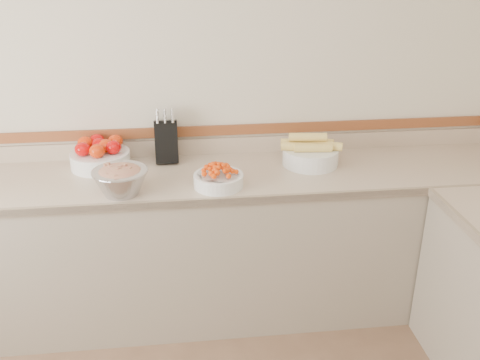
{
  "coord_description": "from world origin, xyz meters",
  "views": [
    {
      "loc": [
        0.07,
        -1.06,
        2.08
      ],
      "look_at": [
        0.35,
        1.35,
        1.0
      ],
      "focal_mm": 40.0,
      "sensor_mm": 36.0,
      "label": 1
    }
  ],
  "objects": [
    {
      "name": "back_wall",
      "position": [
        0.0,
        2.0,
        1.3
      ],
      "size": [
        4.0,
        0.0,
        4.0
      ],
      "primitive_type": "plane",
      "rotation": [
        1.57,
        0.0,
        0.0
      ],
      "color": "beige",
      "rests_on": "ground_plane"
    },
    {
      "name": "counter_back",
      "position": [
        0.0,
        1.68,
        0.45
      ],
      "size": [
        4.0,
        0.65,
        1.08
      ],
      "color": "#C4AA8E",
      "rests_on": "ground_plane"
    },
    {
      "name": "cherry_tomato_bowl",
      "position": [
        0.25,
        1.51,
        0.95
      ],
      "size": [
        0.26,
        0.26,
        0.14
      ],
      "color": "white",
      "rests_on": "counter_back"
    },
    {
      "name": "tomato_bowl",
      "position": [
        -0.4,
        1.86,
        0.97
      ],
      "size": [
        0.34,
        0.34,
        0.17
      ],
      "color": "white",
      "rests_on": "counter_back"
    },
    {
      "name": "corn_bowl",
      "position": [
        0.81,
        1.75,
        0.97
      ],
      "size": [
        0.36,
        0.32,
        0.19
      ],
      "color": "white",
      "rests_on": "counter_back"
    },
    {
      "name": "knife_block",
      "position": [
        -0.02,
        1.9,
        1.03
      ],
      "size": [
        0.13,
        0.16,
        0.32
      ],
      "color": "black",
      "rests_on": "counter_back"
    },
    {
      "name": "rhubarb_bowl",
      "position": [
        -0.25,
        1.47,
        0.98
      ],
      "size": [
        0.28,
        0.28,
        0.16
      ],
      "color": "#B2B2BA",
      "rests_on": "counter_back"
    }
  ]
}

